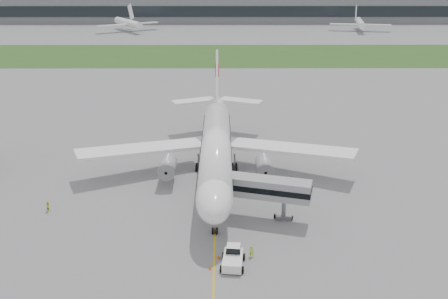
{
  "coord_description": "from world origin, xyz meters",
  "views": [
    {
      "loc": [
        1.02,
        -74.41,
        35.05
      ],
      "look_at": [
        1.31,
        2.0,
        5.8
      ],
      "focal_mm": 40.0,
      "sensor_mm": 36.0,
      "label": 1
    }
  ],
  "objects_px": {
    "jet_bridge": "(258,188)",
    "ground_crew_near": "(252,251)",
    "airliner": "(216,144)",
    "pushback_tug": "(233,257)"
  },
  "relations": [
    {
      "from": "pushback_tug",
      "to": "jet_bridge",
      "type": "xyz_separation_m",
      "value": [
        3.83,
        11.77,
        3.78
      ]
    },
    {
      "from": "pushback_tug",
      "to": "ground_crew_near",
      "type": "height_order",
      "value": "pushback_tug"
    },
    {
      "from": "pushback_tug",
      "to": "airliner",
      "type": "bearing_deg",
      "value": 100.42
    },
    {
      "from": "ground_crew_near",
      "to": "airliner",
      "type": "bearing_deg",
      "value": -74.99
    },
    {
      "from": "pushback_tug",
      "to": "ground_crew_near",
      "type": "distance_m",
      "value": 2.87
    },
    {
      "from": "jet_bridge",
      "to": "ground_crew_near",
      "type": "xyz_separation_m",
      "value": [
        -1.47,
        -10.14,
        -3.98
      ]
    },
    {
      "from": "pushback_tug",
      "to": "jet_bridge",
      "type": "distance_m",
      "value": 12.94
    },
    {
      "from": "jet_bridge",
      "to": "ground_crew_near",
      "type": "bearing_deg",
      "value": -82.46
    },
    {
      "from": "jet_bridge",
      "to": "ground_crew_near",
      "type": "distance_m",
      "value": 10.99
    },
    {
      "from": "airliner",
      "to": "pushback_tug",
      "type": "height_order",
      "value": "airliner"
    }
  ]
}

